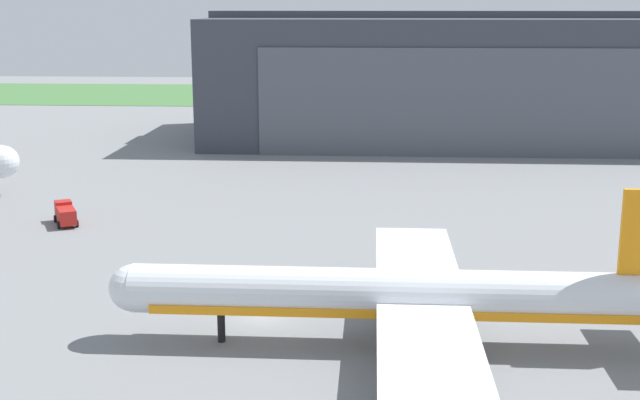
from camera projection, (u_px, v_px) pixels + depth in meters
ground_plane at (263, 316)px, 65.77m from camera, size 440.00×440.00×0.00m
grass_field_strip at (341, 95)px, 226.31m from camera, size 440.00×56.00×0.08m
maintenance_hangar at (460, 78)px, 151.20m from camera, size 88.81×39.90×22.69m
airliner_near_right at (413, 296)px, 59.15m from camera, size 42.78×36.82×11.66m
baggage_tug at (65, 214)px, 92.99m from camera, size 3.87×5.28×2.34m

